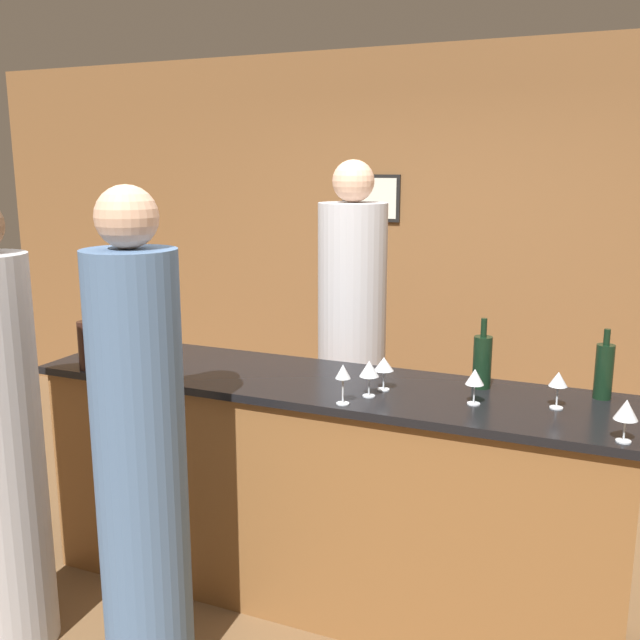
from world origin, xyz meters
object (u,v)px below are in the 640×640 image
Objects in this scene: guest_1 at (141,461)px; wine_bottle_1 at (482,361)px; ice_bucket at (131,331)px; wine_bottle_2 at (87,344)px; bartender at (352,360)px; wine_bottle_0 at (604,370)px.

guest_1 is 1.46m from wine_bottle_1.
ice_bucket is at bearing 128.65° from guest_1.
wine_bottle_2 is 0.36m from ice_bucket.
wine_bottle_1 is at bearing 14.03° from wine_bottle_2.
bartender is 9.75× the size of ice_bucket.
bartender reaches higher than wine_bottle_0.
wine_bottle_2 is 1.42× the size of ice_bucket.
ice_bucket is at bearing 33.47° from bartender.
guest_1 is at bearing -51.35° from ice_bucket.
wine_bottle_1 is 1.77m from ice_bucket.
guest_1 is at bearing -147.93° from wine_bottle_0.
wine_bottle_1 is 1.03× the size of wine_bottle_2.
wine_bottle_2 reaches higher than ice_bucket.
wine_bottle_0 is (1.29, -0.51, 0.23)m from bartender.
ice_bucket is (-0.02, 0.36, -0.02)m from wine_bottle_2.
wine_bottle_1 reaches higher than ice_bucket.
bartender reaches higher than wine_bottle_2.
wine_bottle_0 is at bearing 158.34° from bartender.
guest_1 is (-0.28, -1.49, -0.04)m from bartender.
wine_bottle_0 is 0.96× the size of wine_bottle_1.
wine_bottle_2 is at bearing -167.75° from wine_bottle_0.
bartender is 1.39m from wine_bottle_2.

